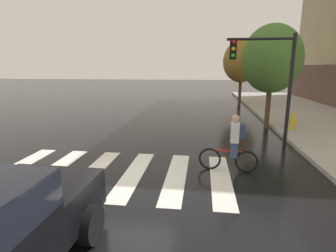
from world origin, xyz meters
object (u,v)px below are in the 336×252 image
manhole_cover (55,238)px  fire_hydrant (292,121)px  street_tree_mid (242,61)px  street_tree_near (272,59)px  cyclist (233,144)px  traffic_light_near (268,71)px

manhole_cover → fire_hydrant: 11.07m
manhole_cover → street_tree_mid: 19.14m
manhole_cover → street_tree_mid: (5.56, 17.99, 3.46)m
street_tree_near → street_tree_mid: street_tree_mid is taller
manhole_cover → cyclist: cyclist is taller
cyclist → street_tree_near: 6.94m
manhole_cover → street_tree_near: street_tree_near is taller
manhole_cover → fire_hydrant: (6.74, 8.76, 0.53)m
street_tree_near → street_tree_mid: size_ratio=0.97×
cyclist → street_tree_mid: size_ratio=0.33×
manhole_cover → traffic_light_near: (4.97, 6.54, 2.86)m
street_tree_mid → manhole_cover: bearing=-107.2°
manhole_cover → street_tree_near: 11.70m
manhole_cover → fire_hydrant: bearing=52.4°
cyclist → street_tree_near: size_ratio=0.34×
traffic_light_near → street_tree_near: (0.83, 3.05, 0.51)m
traffic_light_near → fire_hydrant: (1.77, 2.22, -2.33)m
street_tree_near → street_tree_mid: (-0.24, 8.39, 0.09)m
street_tree_near → cyclist: bearing=-111.2°
cyclist → street_tree_mid: street_tree_mid is taller
traffic_light_near → manhole_cover: bearing=-127.2°
street_tree_near → manhole_cover: bearing=-121.1°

